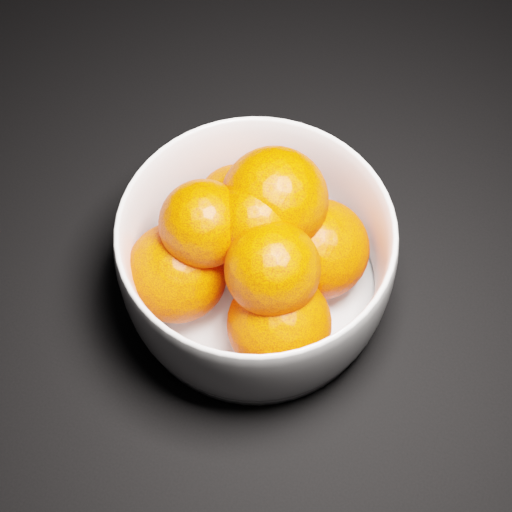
% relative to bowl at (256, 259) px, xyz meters
% --- Properties ---
extents(bowl, '(0.24, 0.24, 0.12)m').
position_rel_bowl_xyz_m(bowl, '(0.00, 0.00, 0.00)').
color(bowl, silver).
rests_on(bowl, ground).
extents(orange_pile, '(0.20, 0.18, 0.14)m').
position_rel_bowl_xyz_m(orange_pile, '(-0.00, -0.00, 0.02)').
color(orange_pile, '#E93800').
rests_on(orange_pile, bowl).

